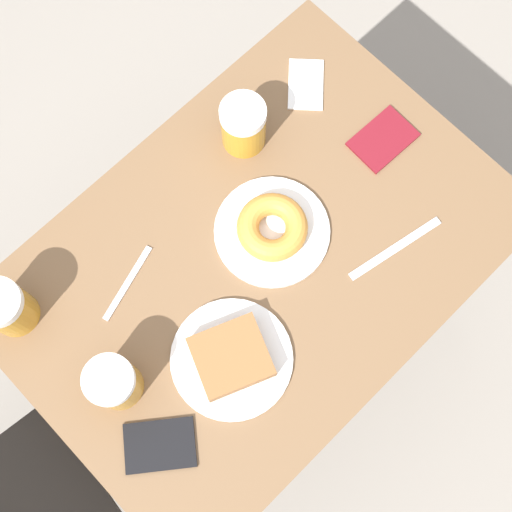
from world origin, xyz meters
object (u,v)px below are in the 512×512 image
Objects in this scene: fork at (128,283)px; beer_mug_right at (115,384)px; plate_with_donut at (272,229)px; knife at (395,248)px; plate_with_cake at (231,358)px; passport_near_edge at (160,445)px; beer_mug_left at (6,308)px; beer_mug_center at (243,125)px; passport_far_edge at (383,140)px; napkin_folded at (306,84)px.

beer_mug_right is at bearing 135.07° from fork.
plate_with_donut reaches higher than knife.
plate_with_cake is 0.20m from passport_near_edge.
beer_mug_left is 0.55m from beer_mug_center.
beer_mug_left is at bearing 55.92° from knife.
beer_mug_right is 0.70m from passport_far_edge.
beer_mug_center is 0.93× the size of passport_far_edge.
passport_near_edge is 1.19× the size of passport_far_edge.
beer_mug_left is 0.57× the size of knife.
fork is 0.51m from knife.
knife is at bearing -126.61° from fork.
knife is at bearing -107.08° from beer_mug_right.
fork is at bearing 99.59° from beer_mug_center.
beer_mug_center is (-0.04, -0.55, 0.00)m from beer_mug_left.
napkin_folded is at bearing -90.79° from beer_mug_center.
passport_near_edge reaches higher than knife.
passport_far_edge is (-0.20, -0.02, 0.00)m from napkin_folded.
beer_mug_left is at bearing 86.04° from beer_mug_center.
napkin_folded reaches higher than knife.
beer_mug_right is (-0.24, -0.05, 0.00)m from beer_mug_left.
beer_mug_left reaches higher than napkin_folded.
beer_mug_center is at bearing -68.35° from beer_mug_right.
fork is 1.03× the size of passport_near_edge.
beer_mug_right is (0.10, 0.18, 0.04)m from plate_with_cake.
beer_mug_center is 0.91× the size of napkin_folded.
plate_with_cake is at bearing 133.14° from beer_mug_center.
passport_near_edge and passport_far_edge have the same top height.
beer_mug_left reaches higher than plate_with_donut.
beer_mug_right is 0.78× the size of passport_near_edge.
beer_mug_left is 0.73m from knife.
knife is (-0.07, -0.37, -0.02)m from plate_with_cake.
beer_mug_right reaches higher than knife.
beer_mug_left is 0.76× the size of fork.
beer_mug_right is 0.14m from passport_near_edge.
beer_mug_center is at bearing -93.96° from beer_mug_left.
beer_mug_right reaches higher than passport_far_edge.
passport_far_edge is (-0.20, -0.20, -0.06)m from beer_mug_center.
napkin_folded is at bearing -65.13° from passport_near_edge.
beer_mug_right is 0.91× the size of napkin_folded.
napkin_folded is at bearing -83.73° from fork.
napkin_folded is 0.84× the size of fork.
fork is (0.12, 0.27, -0.02)m from plate_with_donut.
fork is 0.75× the size of knife.
knife is 1.36× the size of passport_near_edge.
passport_near_edge is at bearing 85.58° from knife.
plate_with_donut is 0.30m from passport_far_edge.
plate_with_donut is 1.73× the size of passport_far_edge.
plate_with_cake is 1.43× the size of fork.
passport_far_edge is at bearing -103.59° from fork.
knife is at bearing -94.42° from passport_near_edge.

